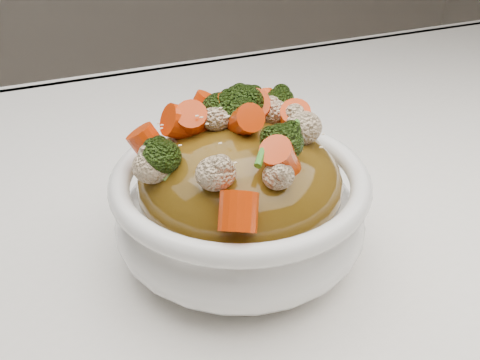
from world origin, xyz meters
name	(u,v)px	position (x,y,z in m)	size (l,w,h in m)	color
tablecloth	(276,240)	(0.00, 0.00, 0.73)	(1.20, 0.80, 0.04)	white
bowl	(240,212)	(-0.04, -0.02, 0.79)	(0.19, 0.19, 0.08)	white
sauce_base	(240,183)	(-0.04, -0.02, 0.81)	(0.15, 0.15, 0.08)	#583C0F
carrots	(240,116)	(-0.04, -0.02, 0.87)	(0.15, 0.15, 0.04)	red
broccoli	(240,117)	(-0.04, -0.02, 0.87)	(0.15, 0.15, 0.04)	black
cauliflower	(240,119)	(-0.04, -0.02, 0.87)	(0.15, 0.15, 0.03)	beige
scallions	(240,114)	(-0.04, -0.02, 0.87)	(0.12, 0.12, 0.02)	#2D741A
sesame_seeds	(240,114)	(-0.04, -0.02, 0.87)	(0.14, 0.14, 0.01)	beige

